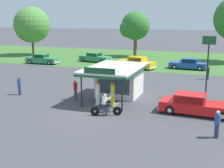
% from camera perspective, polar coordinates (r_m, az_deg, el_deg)
% --- Properties ---
extents(ground_plane, '(300.00, 300.00, 0.00)m').
position_cam_1_polar(ground_plane, '(22.24, -3.97, -5.44)').
color(ground_plane, '#424247').
extents(grass_verge_strip, '(120.00, 24.00, 0.01)m').
position_cam_1_polar(grass_verge_strip, '(50.56, 9.74, 4.61)').
color(grass_verge_strip, '#3D6B2D').
rests_on(grass_verge_strip, ground).
extents(service_station_kiosk, '(4.20, 6.84, 3.24)m').
position_cam_1_polar(service_station_kiosk, '(26.38, 1.24, 1.12)').
color(service_station_kiosk, silver).
rests_on(service_station_kiosk, ground).
extents(gas_pump_nearside, '(0.44, 0.44, 2.02)m').
position_cam_1_polar(gas_pump_nearside, '(23.73, -2.71, -1.93)').
color(gas_pump_nearside, slate).
rests_on(gas_pump_nearside, ground).
extents(gas_pump_offside, '(0.44, 0.44, 2.05)m').
position_cam_1_polar(gas_pump_offside, '(23.30, 0.13, -2.15)').
color(gas_pump_offside, slate).
rests_on(gas_pump_offside, ground).
extents(motorcycle_with_rider, '(2.13, 0.97, 1.58)m').
position_cam_1_polar(motorcycle_with_rider, '(21.41, -1.24, -4.29)').
color(motorcycle_with_rider, black).
rests_on(motorcycle_with_rider, ground).
extents(featured_classic_sedan, '(5.53, 2.28, 1.46)m').
position_cam_1_polar(featured_classic_sedan, '(22.59, 15.57, -3.83)').
color(featured_classic_sedan, red).
rests_on(featured_classic_sedan, ground).
extents(parked_car_second_row_spare, '(5.75, 3.23, 1.60)m').
position_cam_1_polar(parked_car_second_row_spare, '(41.27, 4.57, 3.98)').
color(parked_car_second_row_spare, gold).
rests_on(parked_car_second_row_spare, ground).
extents(parked_car_back_row_centre_left, '(5.03, 2.04, 1.45)m').
position_cam_1_polar(parked_car_back_row_centre_left, '(46.43, -13.07, 4.58)').
color(parked_car_back_row_centre_left, '#2D844C').
rests_on(parked_car_back_row_centre_left, ground).
extents(parked_car_back_row_left, '(5.51, 2.76, 1.44)m').
position_cam_1_polar(parked_car_back_row_left, '(47.20, -3.25, 5.01)').
color(parked_car_back_row_left, '#2D844C').
rests_on(parked_car_back_row_left, ground).
extents(parked_car_back_row_centre_right, '(5.14, 2.02, 1.45)m').
position_cam_1_polar(parked_car_back_row_centre_right, '(41.77, 14.22, 3.65)').
color(parked_car_back_row_centre_right, '#19479E').
rests_on(parked_car_back_row_centre_right, ground).
extents(bystander_leaning_by_kiosk, '(0.34, 0.34, 1.65)m').
position_cam_1_polar(bystander_leaning_by_kiosk, '(18.50, 19.30, -7.09)').
color(bystander_leaning_by_kiosk, '#2D3351').
rests_on(bystander_leaning_by_kiosk, ground).
extents(bystander_strolling_foreground, '(0.34, 0.34, 1.56)m').
position_cam_1_polar(bystander_strolling_foreground, '(28.24, -17.11, -0.33)').
color(bystander_strolling_foreground, '#2D3351').
rests_on(bystander_strolling_foreground, ground).
extents(bystander_admiring_sedan, '(0.34, 0.34, 1.72)m').
position_cam_1_polar(bystander_admiring_sedan, '(25.61, -6.94, -0.96)').
color(bystander_admiring_sedan, brown).
rests_on(bystander_admiring_sedan, ground).
extents(bystander_standing_back_lot, '(0.34, 0.34, 1.51)m').
position_cam_1_polar(bystander_standing_back_lot, '(35.31, 17.68, 2.09)').
color(bystander_standing_back_lot, black).
rests_on(bystander_standing_back_lot, ground).
extents(tree_oak_far_right, '(6.45, 6.45, 8.70)m').
position_cam_1_polar(tree_oak_far_right, '(57.05, -14.79, 10.67)').
color(tree_oak_far_right, brown).
rests_on(tree_oak_far_right, ground).
extents(tree_oak_distant_spare, '(4.97, 5.00, 7.84)m').
position_cam_1_polar(tree_oak_distant_spare, '(53.19, 4.22, 10.82)').
color(tree_oak_distant_spare, brown).
rests_on(tree_oak_distant_spare, ground).
extents(roadside_pole_sign, '(1.10, 0.12, 5.32)m').
position_cam_1_polar(roadside_pole_sign, '(26.62, 17.74, 4.92)').
color(roadside_pole_sign, black).
rests_on(roadside_pole_sign, ground).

